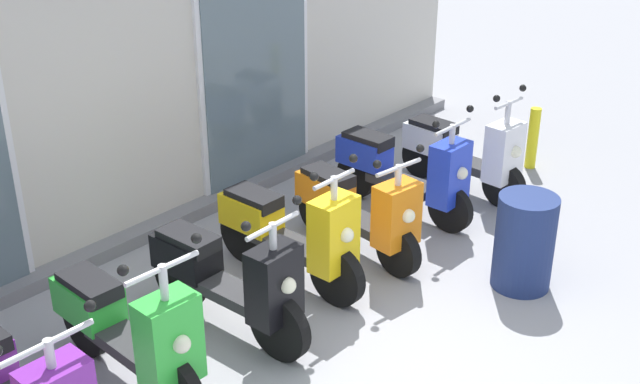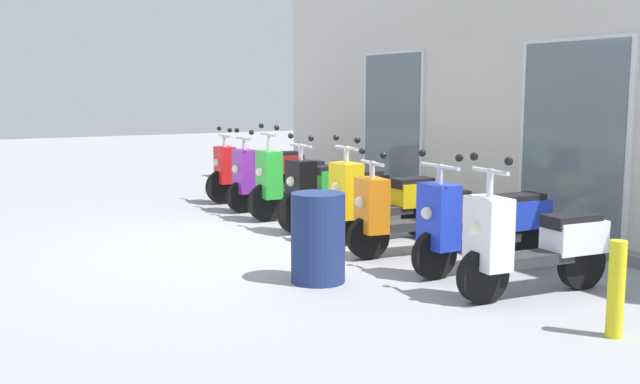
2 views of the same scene
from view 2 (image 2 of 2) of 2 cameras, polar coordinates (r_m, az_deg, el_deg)
name	(u,v)px [view 2 (image 2 of 2)]	position (r m, az deg, el deg)	size (l,w,h in m)	color
ground_plane	(268,244)	(8.38, -4.05, -4.06)	(40.00, 40.00, 0.00)	#939399
storefront_facade	(478,99)	(9.84, 12.20, 7.09)	(10.21, 0.50, 3.35)	beige
scooter_red	(257,171)	(11.46, -4.92, 1.63)	(0.57, 1.67, 1.17)	black
scooter_purple	(277,179)	(10.64, -3.33, 1.04)	(0.63, 1.61, 1.19)	black
scooter_green	(302,183)	(9.90, -1.39, 0.71)	(0.60, 1.62, 1.29)	black
scooter_black	(335,192)	(9.11, 1.14, -0.03)	(0.58, 1.60, 1.21)	black
scooter_yellow	(381,200)	(8.47, 4.78, -0.65)	(0.53, 1.59, 1.24)	black
scooter_orange	(412,214)	(7.79, 7.16, -1.68)	(0.60, 1.50, 1.14)	black
scooter_blue	(482,223)	(7.17, 12.43, -2.36)	(0.62, 1.61, 1.19)	black
scooter_white	(533,244)	(6.47, 16.19, -3.90)	(0.52, 1.52, 1.23)	black
trash_bin	(318,238)	(6.68, -0.15, -3.57)	(0.49, 0.49, 0.82)	navy
traffic_cone	(219,177)	(12.57, -7.83, 1.16)	(0.32, 0.32, 0.52)	orange
curb_bollard	(616,289)	(5.63, 22.01, -7.01)	(0.12, 0.12, 0.70)	yellow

